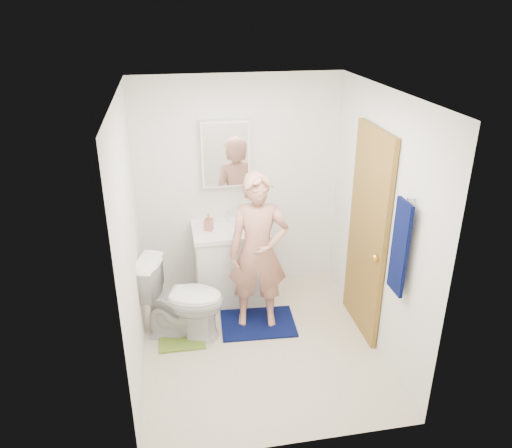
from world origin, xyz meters
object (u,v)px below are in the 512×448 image
(towel, at_px, (400,248))
(medicine_cabinet, at_px, (225,153))
(toothbrush_cup, at_px, (250,219))
(toilet, at_px, (182,298))
(soap_dispenser, at_px, (209,222))
(man, at_px, (258,252))
(vanity_cabinet, at_px, (231,265))

(towel, bearing_deg, medicine_cabinet, 124.61)
(toothbrush_cup, bearing_deg, medicine_cabinet, 150.30)
(toilet, distance_m, soap_dispenser, 0.86)
(towel, xyz_separation_m, man, (-0.97, 0.94, -0.43))
(vanity_cabinet, height_order, toothbrush_cup, toothbrush_cup)
(soap_dispenser, bearing_deg, towel, -46.50)
(toilet, relative_size, man, 0.52)
(toothbrush_cup, bearing_deg, soap_dispenser, -167.76)
(vanity_cabinet, xyz_separation_m, toothbrush_cup, (0.24, 0.09, 0.50))
(medicine_cabinet, relative_size, toothbrush_cup, 5.50)
(vanity_cabinet, height_order, man, man)
(toilet, height_order, man, man)
(vanity_cabinet, bearing_deg, towel, -51.53)
(vanity_cabinet, bearing_deg, toilet, -132.84)
(medicine_cabinet, height_order, toothbrush_cup, medicine_cabinet)
(towel, xyz_separation_m, toothbrush_cup, (-0.94, 1.57, -0.35))
(towel, height_order, man, towel)
(vanity_cabinet, relative_size, toothbrush_cup, 6.29)
(medicine_cabinet, distance_m, soap_dispenser, 0.73)
(toilet, bearing_deg, soap_dispenser, -12.56)
(towel, xyz_separation_m, toilet, (-1.73, 0.89, -0.84))
(soap_dispenser, bearing_deg, medicine_cabinet, 47.02)
(toilet, bearing_deg, toothbrush_cup, -31.98)
(vanity_cabinet, relative_size, soap_dispenser, 4.45)
(towel, xyz_separation_m, soap_dispenser, (-1.40, 1.47, -0.31))
(vanity_cabinet, bearing_deg, man, -69.25)
(vanity_cabinet, distance_m, soap_dispenser, 0.58)
(toilet, relative_size, toothbrush_cup, 6.48)
(toothbrush_cup, bearing_deg, vanity_cabinet, -159.54)
(toilet, bearing_deg, medicine_cabinet, -16.84)
(toilet, height_order, toothbrush_cup, toothbrush_cup)
(towel, relative_size, man, 0.50)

